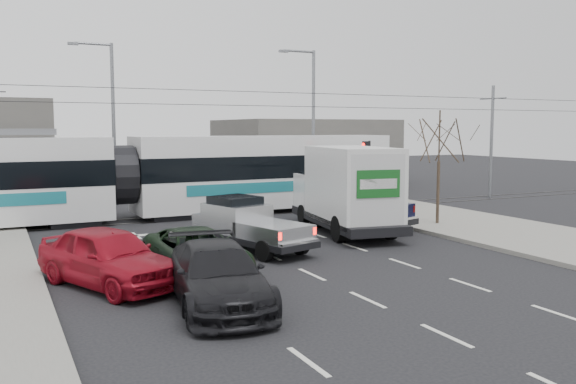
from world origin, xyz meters
name	(u,v)px	position (x,y,z in m)	size (l,w,h in m)	color
ground	(314,251)	(0.00, 0.00, 0.00)	(120.00, 120.00, 0.00)	black
sidewalk_right	(503,231)	(9.00, 0.00, 0.07)	(6.00, 60.00, 0.15)	gray
rails	(219,215)	(0.00, 10.00, 0.01)	(60.00, 1.60, 0.03)	#33302D
building_right	(303,152)	(12.00, 24.00, 2.50)	(12.00, 10.00, 5.00)	#66625C
bare_tree	(439,141)	(7.60, 2.50, 3.79)	(2.40, 2.40, 5.00)	#47382B
traffic_signal	(367,161)	(6.47, 6.50, 2.74)	(0.44, 0.44, 3.60)	black
street_lamp_near	(311,116)	(7.31, 14.00, 5.11)	(2.38, 0.25, 9.00)	slate
street_lamp_far	(110,115)	(-4.19, 16.00, 5.11)	(2.38, 0.25, 9.00)	slate
catenary	(219,138)	(0.00, 10.00, 3.88)	(60.00, 0.20, 7.00)	black
tram	(120,177)	(-4.77, 10.29, 2.10)	(29.00, 3.64, 5.91)	silver
silver_pickup	(247,224)	(-2.01, 1.41, 0.93)	(3.12, 5.45, 1.88)	black
box_truck	(347,190)	(3.08, 2.86, 1.78)	(3.60, 7.51, 3.60)	black
navy_pickup	(352,205)	(3.83, 3.62, 1.04)	(3.31, 5.33, 2.11)	black
green_car	(197,252)	(-4.79, -1.48, 0.68)	(2.26, 4.91, 1.36)	black
red_car	(108,257)	(-7.40, -1.75, 0.84)	(1.98, 4.91, 1.67)	maroon
dark_car	(217,276)	(-5.30, -4.79, 0.76)	(2.12, 5.21, 1.51)	black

